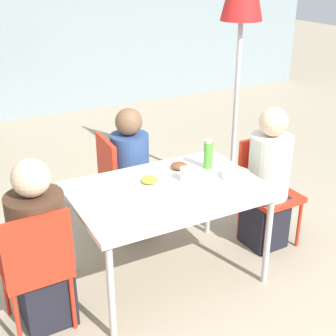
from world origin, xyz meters
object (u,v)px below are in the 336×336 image
chair_left (36,262)px  salad_bowl (236,175)px  drinking_cup (184,174)px  person_left (40,250)px  bottle (208,155)px  chair_right (265,183)px  person_right (268,183)px  chair_far (119,178)px  person_far (131,176)px

chair_left → salad_bowl: size_ratio=4.38×
salad_bowl → drinking_cup: bearing=159.5°
person_left → bottle: size_ratio=5.14×
chair_right → bottle: bottle is taller
chair_right → drinking_cup: chair_right is taller
chair_left → chair_right: (1.90, 0.21, 0.00)m
bottle → drinking_cup: bearing=-157.3°
chair_right → person_right: person_right is taller
bottle → drinking_cup: 0.30m
drinking_cup → person_right: bearing=-2.0°
chair_right → chair_far: same height
chair_left → bottle: bearing=9.5°
chair_right → salad_bowl: 0.54m
salad_bowl → person_far: bearing=121.7°
person_far → bottle: size_ratio=5.01×
person_right → person_far: person_right is taller
person_left → chair_right: person_left is taller
person_left → bottle: (1.32, 0.18, 0.31)m
chair_right → person_far: (-0.92, 0.59, 0.02)m
person_left → chair_left: bearing=-121.9°
chair_left → person_far: bearing=38.0°
chair_right → bottle: (-0.52, 0.06, 0.33)m
chair_far → salad_bowl: chair_far is taller
chair_left → salad_bowl: chair_left is taller
person_left → person_right: (1.80, 0.04, 0.02)m
person_right → salad_bowl: size_ratio=5.89×
drinking_cup → salad_bowl: bearing=-20.5°
person_left → person_far: bearing=36.4°
chair_left → drinking_cup: 1.15m
chair_far → person_far: (0.08, -0.05, 0.02)m
person_left → bottle: person_left is taller
salad_bowl → chair_right: bearing=22.5°
chair_far → bottle: (0.48, -0.59, 0.33)m
bottle → drinking_cup: (-0.27, -0.11, -0.06)m
chair_left → chair_far: same height
drinking_cup → salad_bowl: 0.37m
bottle → salad_bowl: size_ratio=1.11×
chair_left → person_right: person_right is taller
chair_left → person_left: size_ratio=0.76×
chair_left → person_far: (0.97, 0.80, 0.02)m
person_right → chair_far: 1.20m
chair_right → chair_left: bearing=4.9°
chair_left → drinking_cup: (1.11, 0.15, 0.28)m
chair_left → person_far: size_ratio=0.78×
chair_right → person_right: bearing=58.1°
chair_right → chair_far: 1.19m
chair_right → drinking_cup: size_ratio=8.59×
drinking_cup → salad_bowl: (0.35, -0.13, -0.03)m
chair_right → bottle: size_ratio=3.93×
chair_right → person_left: bearing=2.5°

